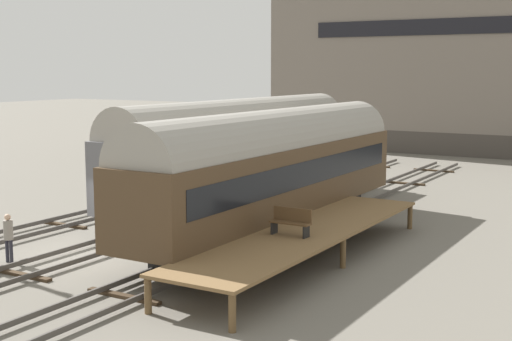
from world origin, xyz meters
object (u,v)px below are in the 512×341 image
(train_car_brown, at_px, (274,165))
(train_car_grey, at_px, (241,145))
(person_worker, at_px, (8,233))
(bench, at_px, (291,221))

(train_car_brown, xyz_separation_m, train_car_grey, (-4.30, 4.42, 0.12))
(train_car_grey, height_order, person_worker, train_car_grey)
(train_car_grey, bearing_deg, train_car_brown, -45.82)
(train_car_brown, xyz_separation_m, bench, (2.66, -3.63, -1.26))
(bench, bearing_deg, train_car_grey, 130.84)
(train_car_grey, bearing_deg, bench, -49.16)
(train_car_brown, relative_size, bench, 12.06)
(train_car_brown, bearing_deg, train_car_grey, 134.18)
(train_car_brown, distance_m, person_worker, 10.07)
(train_car_grey, bearing_deg, person_worker, -97.24)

